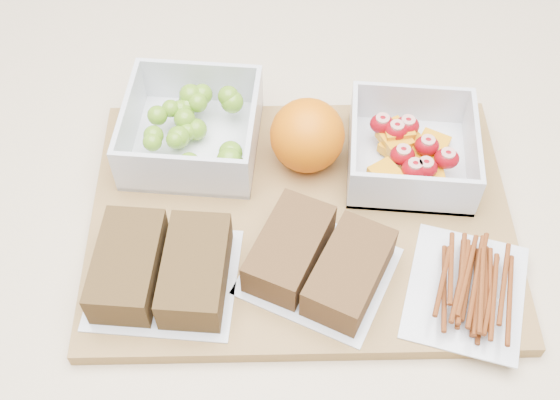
# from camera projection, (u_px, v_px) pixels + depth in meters

# --- Properties ---
(counter) EXTENTS (1.20, 0.90, 0.90)m
(counter) POSITION_uv_depth(u_px,v_px,m) (278.00, 393.00, 1.07)
(counter) COLOR beige
(counter) RESTS_ON ground
(cutting_board) EXTENTS (0.45, 0.34, 0.02)m
(cutting_board) POSITION_uv_depth(u_px,v_px,m) (301.00, 219.00, 0.71)
(cutting_board) COLOR olive
(cutting_board) RESTS_ON counter
(grape_container) EXTENTS (0.14, 0.14, 0.06)m
(grape_container) POSITION_uv_depth(u_px,v_px,m) (194.00, 128.00, 0.74)
(grape_container) COLOR silver
(grape_container) RESTS_ON cutting_board
(fruit_container) EXTENTS (0.13, 0.13, 0.05)m
(fruit_container) POSITION_uv_depth(u_px,v_px,m) (411.00, 151.00, 0.72)
(fruit_container) COLOR silver
(fruit_container) RESTS_ON cutting_board
(orange) EXTENTS (0.08, 0.08, 0.08)m
(orange) POSITION_uv_depth(u_px,v_px,m) (307.00, 135.00, 0.71)
(orange) COLOR orange
(orange) RESTS_ON cutting_board
(sandwich_bag_left) EXTENTS (0.13, 0.12, 0.04)m
(sandwich_bag_left) POSITION_uv_depth(u_px,v_px,m) (162.00, 269.00, 0.64)
(sandwich_bag_left) COLOR silver
(sandwich_bag_left) RESTS_ON cutting_board
(sandwich_bag_center) EXTENTS (0.16, 0.15, 0.04)m
(sandwich_bag_center) POSITION_uv_depth(u_px,v_px,m) (319.00, 261.00, 0.65)
(sandwich_bag_center) COLOR silver
(sandwich_bag_center) RESTS_ON cutting_board
(pretzel_bag) EXTENTS (0.13, 0.15, 0.03)m
(pretzel_bag) POSITION_uv_depth(u_px,v_px,m) (469.00, 285.00, 0.64)
(pretzel_bag) COLOR silver
(pretzel_bag) RESTS_ON cutting_board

